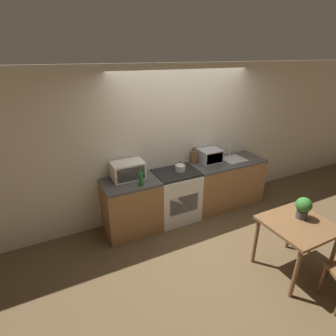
% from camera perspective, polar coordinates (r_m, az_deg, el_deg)
% --- Properties ---
extents(ground_plane, '(16.00, 16.00, 0.00)m').
position_cam_1_polar(ground_plane, '(4.53, 8.57, -13.65)').
color(ground_plane, brown).
extents(wall_back, '(10.00, 0.06, 2.60)m').
position_cam_1_polar(wall_back, '(4.66, 2.79, 5.80)').
color(wall_back, beige).
rests_on(wall_back, ground_plane).
extents(counter_left_run, '(0.87, 0.62, 0.90)m').
position_cam_1_polar(counter_left_run, '(4.34, -7.93, -8.25)').
color(counter_left_run, olive).
rests_on(counter_left_run, ground_plane).
extents(counter_right_run, '(1.42, 0.62, 0.90)m').
position_cam_1_polar(counter_right_run, '(5.14, 12.35, -3.19)').
color(counter_right_run, olive).
rests_on(counter_right_run, ground_plane).
extents(stove_range, '(0.74, 0.62, 0.90)m').
position_cam_1_polar(stove_range, '(4.61, 1.64, -6.00)').
color(stove_range, silver).
rests_on(stove_range, ground_plane).
extents(kettle, '(0.17, 0.17, 0.18)m').
position_cam_1_polar(kettle, '(4.41, 2.70, 0.26)').
color(kettle, beige).
rests_on(kettle, stove_range).
extents(microwave, '(0.50, 0.33, 0.28)m').
position_cam_1_polar(microwave, '(4.17, -8.73, -0.51)').
color(microwave, silver).
rests_on(microwave, counter_left_run).
extents(bottle, '(0.07, 0.07, 0.26)m').
position_cam_1_polar(bottle, '(3.95, -5.89, -2.42)').
color(bottle, '#1E662D').
rests_on(bottle, counter_left_run).
extents(knife_block, '(0.11, 0.07, 0.30)m').
position_cam_1_polar(knife_block, '(4.74, 5.60, 2.43)').
color(knife_block, brown).
rests_on(knife_block, counter_right_run).
extents(toaster_oven, '(0.39, 0.32, 0.24)m').
position_cam_1_polar(toaster_oven, '(4.83, 9.12, 2.66)').
color(toaster_oven, '#ADAFB5').
rests_on(toaster_oven, counter_right_run).
extents(sink_basin, '(0.42, 0.37, 0.24)m').
position_cam_1_polar(sink_basin, '(5.05, 14.04, 1.92)').
color(sink_basin, '#ADAFB5').
rests_on(sink_basin, counter_right_run).
extents(dining_table, '(0.80, 0.77, 0.76)m').
position_cam_1_polar(dining_table, '(3.82, 26.30, -11.96)').
color(dining_table, brown).
rests_on(dining_table, ground_plane).
extents(potted_plant, '(0.20, 0.20, 0.29)m').
position_cam_1_polar(potted_plant, '(3.81, 27.38, -7.51)').
color(potted_plant, '#424247').
rests_on(potted_plant, dining_table).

